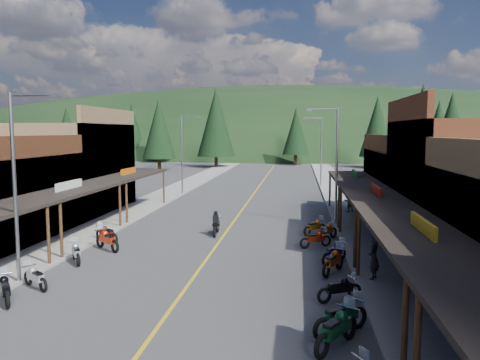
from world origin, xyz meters
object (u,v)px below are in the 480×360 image
(pine_3, at_px, (296,131))
(pedestrian_east_a, at_px, (374,258))
(pine_2, at_px, (216,122))
(pine_11, at_px, (422,125))
(shop_east_2, at_px, (476,187))
(pine_8, at_px, (111,134))
(shop_east_3, at_px, (426,185))
(bike_east_6, at_px, (333,260))
(shop_west_3, at_px, (67,168))
(pine_9, at_px, (438,131))
(pine_0, at_px, (67,131))
(bike_east_9, at_px, (326,230))
(bike_east_7, at_px, (334,252))
(pine_5, at_px, (452,123))
(bike_west_4, at_px, (5,288))
(streetlight_0, at_px, (18,180))
(pine_10, at_px, (159,129))
(streetlight_1, at_px, (183,151))
(bike_east_10, at_px, (314,226))
(bike_east_8, at_px, (316,238))
(pedestrian_east_b, at_px, (348,201))
(bike_east_4, at_px, (341,315))
(pine_1, at_px, (159,127))
(bike_west_5, at_px, (35,276))
(pine_7, at_px, (132,127))
(bike_west_6, at_px, (76,252))
(bike_west_7, at_px, (107,239))
(rider_on_bike, at_px, (216,225))
(streetlight_2, at_px, (335,161))
(pine_4, at_px, (377,126))
(bike_east_3, at_px, (337,328))
(bike_west_8, at_px, (107,233))
(bike_east_5, at_px, (340,288))
(streetlight_3, at_px, (320,149))

(pine_3, relative_size, pedestrian_east_a, 5.92)
(pine_2, height_order, pine_11, pine_2)
(shop_east_2, height_order, pine_8, pine_8)
(shop_east_3, distance_m, bike_east_6, 16.17)
(shop_west_3, height_order, pine_9, pine_9)
(pine_0, xyz_separation_m, bike_east_9, (46.24, -58.12, -5.92))
(pine_8, bearing_deg, bike_east_7, -55.42)
(pine_5, height_order, pedestrian_east_a, pine_5)
(bike_west_4, bearing_deg, shop_east_3, 4.31)
(streetlight_0, height_order, pine_10, pine_10)
(bike_east_7, bearing_deg, bike_east_6, -59.63)
(shop_east_2, relative_size, streetlight_1, 1.36)
(bike_east_10, bearing_deg, bike_east_8, -49.95)
(bike_east_8, bearing_deg, pedestrian_east_b, 135.66)
(bike_east_4, bearing_deg, pine_3, 141.17)
(pine_1, relative_size, bike_west_5, 6.72)
(shop_east_2, relative_size, pine_10, 0.94)
(shop_east_2, distance_m, pine_7, 87.35)
(bike_west_6, height_order, bike_west_7, bike_west_7)
(pine_7, xyz_separation_m, bike_west_7, (26.31, -76.13, -6.60))
(rider_on_bike, bearing_deg, pine_1, 106.48)
(streetlight_2, distance_m, rider_on_bike, 9.13)
(pedestrian_east_a, bearing_deg, shop_east_3, -178.77)
(pine_3, distance_m, pine_8, 36.77)
(pine_4, distance_m, pine_7, 52.50)
(pine_3, bearing_deg, bike_east_6, -88.20)
(bike_east_3, distance_m, pedestrian_east_b, 23.56)
(pine_2, relative_size, bike_east_7, 6.94)
(streetlight_1, bearing_deg, pine_2, 94.84)
(bike_west_8, xyz_separation_m, bike_east_9, (12.71, 2.25, -0.01))
(bike_east_8, bearing_deg, pine_11, 128.45)
(bike_east_9, bearing_deg, bike_east_6, -50.59)
(streetlight_2, bearing_deg, pine_5, 67.09)
(bike_west_8, bearing_deg, bike_east_5, -89.37)
(pine_4, xyz_separation_m, bike_east_7, (-11.66, -61.12, -6.66))
(pine_5, distance_m, bike_east_8, 76.04)
(pedestrian_east_b, bearing_deg, streetlight_2, 37.43)
(pine_0, relative_size, bike_east_7, 5.45)
(shop_west_3, xyz_separation_m, bike_east_4, (19.73, -20.59, -2.88))
(shop_west_3, relative_size, pine_4, 0.87)
(pine_2, xyz_separation_m, bike_east_8, (15.54, -56.13, -7.44))
(streetlight_3, xyz_separation_m, bike_east_6, (-0.79, -32.86, -3.83))
(pine_1, distance_m, bike_east_5, 82.35)
(streetlight_2, height_order, bike_east_3, streetlight_2)
(bike_west_4, relative_size, bike_east_9, 1.04)
(shop_east_2, xyz_separation_m, streetlight_0, (-20.74, -7.70, 0.94))
(pine_2, bearing_deg, bike_east_7, -74.55)
(pine_9, height_order, bike_west_5, pine_9)
(streetlight_2, distance_m, bike_east_4, 17.74)
(shop_east_3, relative_size, pine_0, 0.99)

